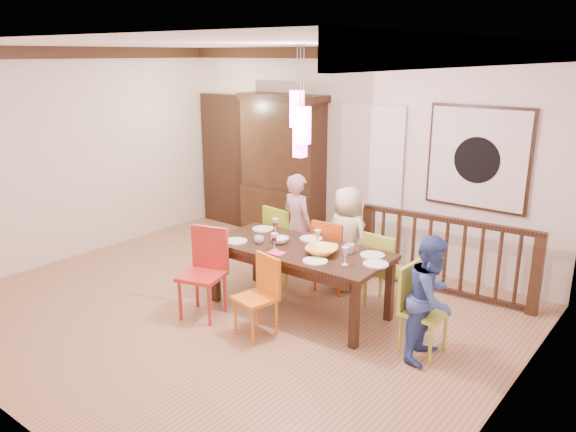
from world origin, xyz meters
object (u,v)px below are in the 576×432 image
Objects in this scene: balustrade at (446,254)px; person_far_mid at (347,238)px; chair_end_right at (425,305)px; person_far_left at (297,225)px; person_end_right at (431,298)px; dining_table at (299,255)px; chair_far_left at (287,237)px; china_hutch at (283,170)px.

person_far_mid is (-1.04, -0.57, 0.14)m from balustrade.
chair_end_right is 0.64× the size of person_far_left.
balustrade is 1.59m from person_end_right.
person_far_mid reaches higher than person_end_right.
person_far_left is 1.06× the size of person_far_mid.
person_far_mid reaches higher than dining_table.
chair_far_left is 0.81m from person_far_mid.
balustrade is 1.69× the size of person_far_mid.
person_far_mid is 1.79m from person_end_right.
dining_table is at bearing -131.24° from balustrade.
dining_table is at bearing 91.31° from chair_end_right.
chair_end_right reaches higher than dining_table.
person_end_right is (2.25, -0.88, -0.07)m from person_far_left.
chair_end_right is 0.72× the size of person_end_right.
person_end_right is (0.08, -0.05, 0.11)m from chair_end_right.
chair_far_left is 0.43× the size of china_hutch.
person_far_left is (1.02, -0.97, -0.45)m from china_hutch.
person_far_mid is at bearing -157.91° from chair_far_left.
chair_far_left is 1.59m from china_hutch.
chair_end_right is at bearing 57.07° from person_end_right.
chair_end_right is (2.23, -0.68, -0.05)m from chair_far_left.
balustrade is at bearing 51.18° from dining_table.
chair_far_left is at bearing 21.97° from person_far_mid.
china_hutch is at bearing 62.06° from chair_end_right.
chair_far_left reaches higher than chair_end_right.
chair_far_left is at bearing -161.01° from balustrade.
dining_table is 1.52m from chair_end_right.
person_far_left is at bearing 11.25° from person_far_mid.
person_end_right reaches higher than chair_far_left.
dining_table is 1.59m from person_end_right.
person_far_left reaches higher than dining_table.
china_hutch is 3.79m from person_end_right.
dining_table is at bearing -47.00° from china_hutch.
person_end_right is at bearing -3.70° from dining_table.
china_hutch is at bearing 168.67° from balustrade.
chair_end_right is at bearing -29.54° from china_hutch.
balustrade is 1.87m from person_far_left.
person_far_mid reaches higher than balustrade.
china_hutch is at bearing 57.45° from person_end_right.
person_end_right reaches higher than dining_table.
chair_end_right is at bearing 170.15° from person_far_left.
dining_table is 0.99m from chair_far_left.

